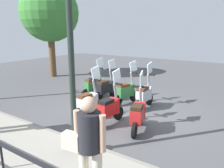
{
  "coord_description": "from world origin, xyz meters",
  "views": [
    {
      "loc": [
        -5.49,
        -3.25,
        2.58
      ],
      "look_at": [
        0.2,
        0.5,
        0.9
      ],
      "focal_mm": 35.0,
      "sensor_mm": 36.0,
      "label": 1
    }
  ],
  "objects_px": {
    "pedestrian_with_bag": "(88,143)",
    "scooter_far_3": "(94,85)",
    "scooter_far_1": "(126,91)",
    "tree_large": "(49,13)",
    "scooter_near_0": "(138,114)",
    "lamp_post_near": "(72,67)",
    "scooter_near_1": "(109,108)",
    "scooter_far_2": "(106,88)",
    "scooter_near_2": "(88,102)",
    "scooter_far_0": "(144,95)"
  },
  "relations": [
    {
      "from": "scooter_near_0",
      "to": "scooter_near_1",
      "type": "distance_m",
      "value": 0.86
    },
    {
      "from": "scooter_far_2",
      "to": "lamp_post_near",
      "type": "bearing_deg",
      "value": -144.79
    },
    {
      "from": "pedestrian_with_bag",
      "to": "scooter_far_1",
      "type": "relative_size",
      "value": 1.03
    },
    {
      "from": "scooter_far_3",
      "to": "scooter_far_1",
      "type": "bearing_deg",
      "value": -77.67
    },
    {
      "from": "lamp_post_near",
      "to": "pedestrian_with_bag",
      "type": "height_order",
      "value": "lamp_post_near"
    },
    {
      "from": "tree_large",
      "to": "scooter_far_3",
      "type": "distance_m",
      "value": 5.72
    },
    {
      "from": "scooter_near_0",
      "to": "scooter_far_0",
      "type": "relative_size",
      "value": 1.0
    },
    {
      "from": "tree_large",
      "to": "scooter_far_1",
      "type": "xyz_separation_m",
      "value": [
        -1.94,
        -5.93,
        -3.02
      ]
    },
    {
      "from": "scooter_near_2",
      "to": "scooter_near_1",
      "type": "bearing_deg",
      "value": -88.14
    },
    {
      "from": "lamp_post_near",
      "to": "scooter_far_0",
      "type": "relative_size",
      "value": 2.55
    },
    {
      "from": "scooter_near_0",
      "to": "scooter_near_2",
      "type": "xyz_separation_m",
      "value": [
        0.01,
        1.67,
        0.0
      ]
    },
    {
      "from": "scooter_near_1",
      "to": "scooter_far_3",
      "type": "bearing_deg",
      "value": 51.79
    },
    {
      "from": "pedestrian_with_bag",
      "to": "scooter_far_1",
      "type": "bearing_deg",
      "value": 15.66
    },
    {
      "from": "pedestrian_with_bag",
      "to": "tree_large",
      "type": "bearing_deg",
      "value": 43.11
    },
    {
      "from": "scooter_far_1",
      "to": "scooter_far_3",
      "type": "xyz_separation_m",
      "value": [
        0.02,
        1.47,
        0.0
      ]
    },
    {
      "from": "pedestrian_with_bag",
      "to": "scooter_near_0",
      "type": "xyz_separation_m",
      "value": [
        2.71,
        0.59,
        -0.6
      ]
    },
    {
      "from": "scooter_near_1",
      "to": "scooter_far_0",
      "type": "xyz_separation_m",
      "value": [
        1.72,
        -0.25,
        0.0
      ]
    },
    {
      "from": "pedestrian_with_bag",
      "to": "scooter_far_0",
      "type": "xyz_separation_m",
      "value": [
        4.37,
        1.19,
        -0.6
      ]
    },
    {
      "from": "scooter_far_3",
      "to": "tree_large",
      "type": "bearing_deg",
      "value": 79.95
    },
    {
      "from": "scooter_far_0",
      "to": "scooter_far_2",
      "type": "distance_m",
      "value": 1.6
    },
    {
      "from": "scooter_near_1",
      "to": "pedestrian_with_bag",
      "type": "bearing_deg",
      "value": -146.89
    },
    {
      "from": "scooter_far_0",
      "to": "scooter_far_3",
      "type": "xyz_separation_m",
      "value": [
        0.08,
        2.21,
        0.0
      ]
    },
    {
      "from": "scooter_far_0",
      "to": "scooter_far_3",
      "type": "distance_m",
      "value": 2.21
    },
    {
      "from": "tree_large",
      "to": "lamp_post_near",
      "type": "bearing_deg",
      "value": -128.91
    },
    {
      "from": "scooter_near_0",
      "to": "pedestrian_with_bag",
      "type": "bearing_deg",
      "value": 176.95
    },
    {
      "from": "tree_large",
      "to": "scooter_far_0",
      "type": "relative_size",
      "value": 3.31
    },
    {
      "from": "scooter_near_0",
      "to": "scooter_far_1",
      "type": "bearing_deg",
      "value": 22.54
    },
    {
      "from": "scooter_near_1",
      "to": "scooter_near_2",
      "type": "height_order",
      "value": "same"
    },
    {
      "from": "scooter_near_0",
      "to": "scooter_far_2",
      "type": "height_order",
      "value": "same"
    },
    {
      "from": "scooter_near_2",
      "to": "scooter_far_0",
      "type": "height_order",
      "value": "same"
    },
    {
      "from": "tree_large",
      "to": "scooter_near_2",
      "type": "height_order",
      "value": "tree_large"
    },
    {
      "from": "scooter_far_0",
      "to": "scooter_far_2",
      "type": "height_order",
      "value": "same"
    },
    {
      "from": "scooter_near_1",
      "to": "scooter_far_0",
      "type": "bearing_deg",
      "value": -3.84
    },
    {
      "from": "scooter_near_2",
      "to": "scooter_far_3",
      "type": "height_order",
      "value": "same"
    },
    {
      "from": "pedestrian_with_bag",
      "to": "scooter_far_3",
      "type": "xyz_separation_m",
      "value": [
        4.45,
        3.4,
        -0.6
      ]
    },
    {
      "from": "scooter_far_0",
      "to": "scooter_far_1",
      "type": "bearing_deg",
      "value": 86.64
    },
    {
      "from": "tree_large",
      "to": "scooter_near_1",
      "type": "distance_m",
      "value": 8.01
    },
    {
      "from": "scooter_far_1",
      "to": "scooter_near_2",
      "type": "bearing_deg",
      "value": -173.62
    },
    {
      "from": "scooter_far_1",
      "to": "scooter_near_0",
      "type": "bearing_deg",
      "value": -124.93
    },
    {
      "from": "tree_large",
      "to": "scooter_near_0",
      "type": "height_order",
      "value": "tree_large"
    },
    {
      "from": "scooter_far_0",
      "to": "tree_large",
      "type": "bearing_deg",
      "value": 74.54
    },
    {
      "from": "scooter_far_1",
      "to": "scooter_far_2",
      "type": "relative_size",
      "value": 1.0
    },
    {
      "from": "scooter_far_1",
      "to": "tree_large",
      "type": "bearing_deg",
      "value": 89.09
    },
    {
      "from": "scooter_near_0",
      "to": "scooter_far_0",
      "type": "height_order",
      "value": "same"
    },
    {
      "from": "lamp_post_near",
      "to": "pedestrian_with_bag",
      "type": "bearing_deg",
      "value": -129.39
    },
    {
      "from": "lamp_post_near",
      "to": "tree_large",
      "type": "relative_size",
      "value": 0.77
    },
    {
      "from": "pedestrian_with_bag",
      "to": "scooter_far_0",
      "type": "bearing_deg",
      "value": 7.37
    },
    {
      "from": "scooter_near_2",
      "to": "scooter_far_1",
      "type": "bearing_deg",
      "value": -3.74
    },
    {
      "from": "tree_large",
      "to": "scooter_near_1",
      "type": "height_order",
      "value": "tree_large"
    },
    {
      "from": "pedestrian_with_bag",
      "to": "tree_large",
      "type": "distance_m",
      "value": 10.41
    }
  ]
}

